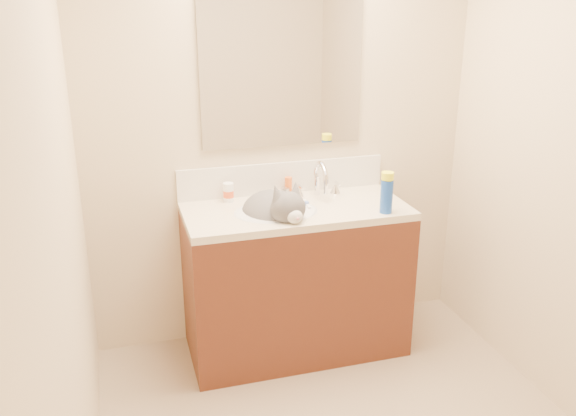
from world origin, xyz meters
TOP-DOWN VIEW (x-y plane):
  - room_shell at (0.00, 0.00)m, footprint 2.24×2.54m
  - vanity_cabinet at (0.00, 0.97)m, footprint 1.20×0.55m
  - counter_slab at (0.00, 0.97)m, footprint 1.20×0.55m
  - basin at (-0.12, 0.94)m, footprint 0.45×0.36m
  - faucet at (0.18, 1.11)m, footprint 0.28×0.20m
  - cat at (-0.12, 0.95)m, footprint 0.44×0.50m
  - backsplash at (0.00, 1.24)m, footprint 1.20×0.02m
  - mirror at (0.00, 1.24)m, footprint 0.90×0.02m
  - pill_bottle at (-0.33, 1.17)m, footprint 0.07×0.07m
  - pill_label at (-0.33, 1.17)m, footprint 0.07×0.07m
  - silver_jar at (-0.01, 1.16)m, footprint 0.05×0.05m
  - amber_bottle at (0.02, 1.19)m, footprint 0.05×0.05m
  - toothbrush at (0.07, 1.00)m, footprint 0.03×0.14m
  - toothbrush_head at (0.07, 1.00)m, footprint 0.02×0.03m
  - spray_can at (0.43, 0.77)m, footprint 0.07×0.07m
  - spray_cap at (0.43, 0.77)m, footprint 0.06×0.06m

SIDE VIEW (x-z plane):
  - vanity_cabinet at x=0.00m, z-range 0.00..0.82m
  - basin at x=-0.12m, z-range 0.72..0.86m
  - counter_slab at x=0.00m, z-range 0.82..0.86m
  - cat at x=-0.12m, z-range 0.67..1.02m
  - toothbrush at x=0.07m, z-range 0.86..0.87m
  - toothbrush_head at x=0.07m, z-range 0.86..0.88m
  - silver_jar at x=-0.01m, z-range 0.86..0.91m
  - pill_label at x=-0.33m, z-range 0.89..0.92m
  - amber_bottle at x=0.02m, z-range 0.86..0.96m
  - pill_bottle at x=-0.33m, z-range 0.86..0.97m
  - faucet at x=0.18m, z-range 0.84..1.05m
  - spray_can at x=0.43m, z-range 0.86..1.04m
  - backsplash at x=0.00m, z-range 0.86..1.04m
  - spray_cap at x=0.43m, z-range 1.04..1.08m
  - room_shell at x=0.00m, z-range 0.23..2.75m
  - mirror at x=0.00m, z-range 1.14..1.94m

